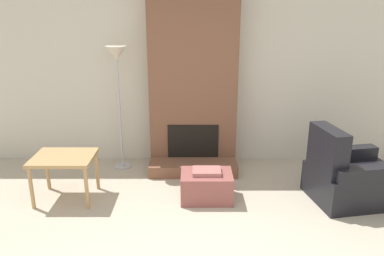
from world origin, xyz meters
The scene contains 6 objects.
wall_back centered at (0.00, 2.92, 1.30)m, with size 8.02×0.06×2.60m, color beige.
fireplace centered at (0.00, 2.69, 1.21)m, with size 1.24×0.75×2.60m.
ottoman centered at (0.16, 1.60, 0.18)m, with size 0.62×0.45×0.39m.
armchair centered at (1.88, 1.58, 0.28)m, with size 1.12×0.93×0.94m.
side_table centered at (-1.56, 1.61, 0.49)m, with size 0.72×0.58×0.56m.
floor_lamp_left centered at (-1.04, 2.58, 1.50)m, with size 0.29×0.29×1.76m.
Camera 1 is at (-0.02, -2.55, 2.25)m, focal length 35.00 mm.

